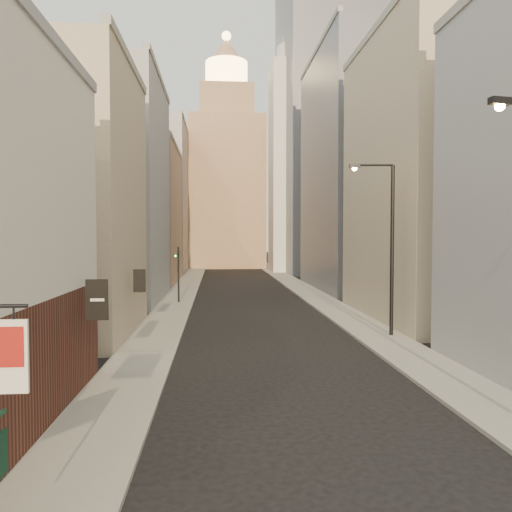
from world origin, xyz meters
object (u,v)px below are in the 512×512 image
at_px(clock_tower, 227,175).
at_px(traffic_light_left, 178,265).
at_px(streetlamp_mid, 388,239).
at_px(white_tower, 295,160).

relative_size(clock_tower, traffic_light_left, 8.98).
distance_m(clock_tower, streetlamp_mid, 69.76).
xyz_separation_m(white_tower, streetlamp_mid, (-3.02, -54.28, -12.84)).
bearing_deg(white_tower, clock_tower, 128.16).
distance_m(clock_tower, white_tower, 17.83).
bearing_deg(streetlamp_mid, clock_tower, 100.37).
relative_size(streetlamp_mid, traffic_light_left, 2.02).
height_order(streetlamp_mid, traffic_light_left, streetlamp_mid).
xyz_separation_m(clock_tower, white_tower, (11.00, -14.00, 0.97)).
bearing_deg(clock_tower, white_tower, -51.84).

